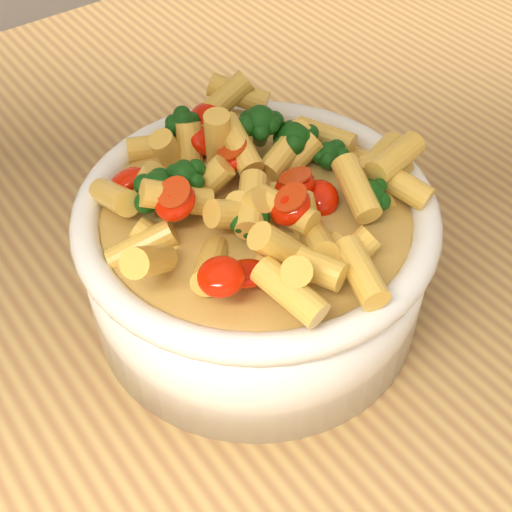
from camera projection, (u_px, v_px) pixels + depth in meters
table at (124, 371)px, 0.59m from camera, size 1.20×0.80×0.90m
serving_bowl at (256, 255)px, 0.47m from camera, size 0.23×0.23×0.10m
pasta_salad at (256, 184)px, 0.43m from camera, size 0.18×0.18×0.04m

